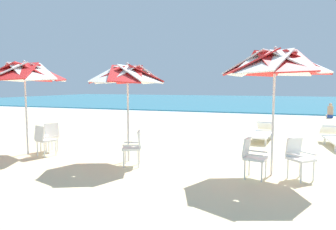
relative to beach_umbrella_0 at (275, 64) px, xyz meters
The scene contains 13 objects.
ground_plane 3.20m from the beach_umbrella_0, 99.03° to the left, with size 80.00×80.00×0.00m, color beige.
sea 33.07m from the beach_umbrella_0, 90.57° to the left, with size 80.00×36.00×0.10m, color teal.
surf_foam 14.88m from the beach_umbrella_0, 91.28° to the left, with size 80.00×0.70×0.01m, color white.
beach_umbrella_0 is the anchor object (origin of this frame).
plastic_chair_0 2.00m from the beach_umbrella_0, 135.76° to the right, with size 0.54×0.51×0.87m.
plastic_chair_1 2.00m from the beach_umbrella_0, ahead, with size 0.63×0.63×0.87m.
beach_umbrella_1 3.56m from the beach_umbrella_0, behind, with size 2.01×2.01×2.56m.
plastic_chair_2 3.74m from the beach_umbrella_0, behind, with size 0.59×0.57×0.87m.
beach_umbrella_2 6.67m from the beach_umbrella_0, behind, with size 2.27×2.27×2.69m.
plastic_chair_3 6.55m from the beach_umbrella_0, behind, with size 0.60×0.58×0.87m.
plastic_chair_4 6.33m from the beach_umbrella_0, behind, with size 0.55×0.57×0.87m.
sun_lounger_1 4.88m from the beach_umbrella_0, 95.49° to the left, with size 0.84×2.20×0.62m.
beachgoer_seated 14.50m from the beach_umbrella_0, 77.43° to the left, with size 0.30×0.93×0.92m.
Camera 1 is at (0.41, -9.04, 1.97)m, focal length 32.65 mm.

